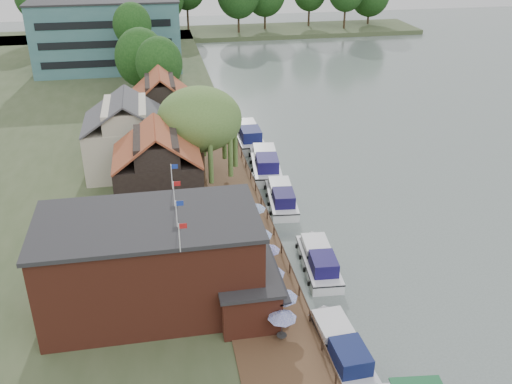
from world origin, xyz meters
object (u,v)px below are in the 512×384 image
willow (200,137)px  umbrella_4 (259,242)px  hotel_block (107,35)px  cruiser_2 (282,195)px  swan (340,375)px  umbrella_5 (253,215)px  cruiser_0 (340,344)px  pub (179,260)px  cruiser_3 (266,161)px  cottage_c (161,106)px  umbrella_3 (268,257)px  umbrella_2 (269,281)px  cruiser_4 (248,133)px  cottage_a (158,169)px  umbrella_0 (282,325)px  cottage_b (127,134)px  umbrella_1 (282,305)px  cruiser_1 (319,258)px

willow → umbrella_4: (3.31, -14.80, -3.93)m
umbrella_4 → hotel_block: bearing=102.7°
cruiser_2 → swan: cruiser_2 is taller
willow → cruiser_2: willow is taller
swan → umbrella_5: bearing=97.4°
umbrella_5 → cruiser_0: (2.92, -16.55, -1.15)m
pub → umbrella_5: (7.13, 9.83, -2.36)m
hotel_block → cruiser_3: hotel_block is taller
umbrella_4 → cottage_c: bearing=103.3°
hotel_block → umbrella_3: size_ratio=10.69×
umbrella_2 → umbrella_4: same height
umbrella_2 → cruiser_0: umbrella_2 is taller
cottage_c → umbrella_4: cottage_c is taller
cruiser_4 → swan: bearing=-91.5°
hotel_block → cruiser_0: bearing=-76.9°
pub → cottage_a: cottage_a is taller
umbrella_3 → umbrella_4: (-0.26, 2.40, 0.00)m
cottage_c → umbrella_4: 29.75m
cottage_c → umbrella_0: cottage_c is taller
umbrella_2 → cruiser_3: umbrella_2 is taller
cottage_b → umbrella_3: 24.99m
cruiser_3 → umbrella_1: bearing=-92.6°
cottage_a → umbrella_4: size_ratio=3.62×
umbrella_2 → cruiser_0: (3.52, -6.31, -1.15)m
hotel_block → umbrella_1: bearing=-78.7°
cruiser_0 → umbrella_4: bearing=102.6°
cruiser_4 → cruiser_1: bearing=-88.0°
umbrella_2 → cruiser_3: bearing=79.2°
cottage_b → cruiser_1: size_ratio=1.06×
umbrella_0 → umbrella_3: size_ratio=1.00×
umbrella_4 → cruiser_0: 12.40m
cottage_c → umbrella_3: cottage_c is taller
umbrella_4 → willow: bearing=102.6°
umbrella_4 → swan: size_ratio=5.40×
cruiser_0 → umbrella_5: bearing=97.4°
willow → cruiser_1: size_ratio=1.15×
cottage_a → umbrella_5: cottage_a is taller
umbrella_3 → cruiser_0: size_ratio=0.25×
pub → cruiser_1: (11.64, 3.76, -3.56)m
umbrella_0 → cottage_b: bearing=108.7°
cottage_b → umbrella_5: cottage_b is taller
umbrella_0 → umbrella_3: (0.75, 8.31, 0.00)m
cottage_c → cruiser_2: 21.84m
umbrella_5 → cruiser_0: bearing=-80.0°
cottage_a → cottage_c: size_ratio=1.01×
cottage_b → cruiser_2: bearing=-31.6°
cruiser_1 → cruiser_3: bearing=95.5°
cottage_a → umbrella_4: (7.81, -9.80, -2.96)m
cruiser_1 → cruiser_4: size_ratio=0.86×
umbrella_5 → cruiser_4: size_ratio=0.22×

